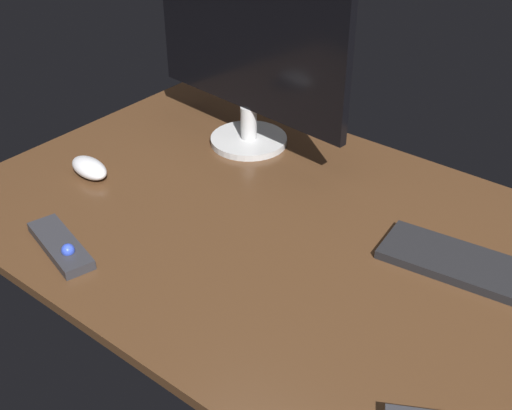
{
  "coord_description": "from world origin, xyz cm",
  "views": [
    {
      "loc": [
        57.14,
        -85.23,
        76.47
      ],
      "look_at": [
        -7.71,
        -4.38,
        8.0
      ],
      "focal_mm": 46.1,
      "sensor_mm": 36.0,
      "label": 1
    }
  ],
  "objects_px": {
    "computer_mouse": "(89,168)",
    "media_remote": "(61,246)",
    "keyboard": "(477,269)",
    "monitor": "(248,58)"
  },
  "relations": [
    {
      "from": "keyboard",
      "to": "computer_mouse",
      "type": "distance_m",
      "value": 0.83
    },
    {
      "from": "keyboard",
      "to": "computer_mouse",
      "type": "relative_size",
      "value": 3.14
    },
    {
      "from": "keyboard",
      "to": "computer_mouse",
      "type": "bearing_deg",
      "value": -172.13
    },
    {
      "from": "monitor",
      "to": "computer_mouse",
      "type": "xyz_separation_m",
      "value": [
        -0.18,
        -0.34,
        -0.19
      ]
    },
    {
      "from": "computer_mouse",
      "to": "media_remote",
      "type": "bearing_deg",
      "value": -43.46
    },
    {
      "from": "monitor",
      "to": "computer_mouse",
      "type": "height_order",
      "value": "monitor"
    },
    {
      "from": "computer_mouse",
      "to": "media_remote",
      "type": "distance_m",
      "value": 0.27
    },
    {
      "from": "monitor",
      "to": "computer_mouse",
      "type": "relative_size",
      "value": 5.07
    },
    {
      "from": "media_remote",
      "to": "computer_mouse",
      "type": "bearing_deg",
      "value": 144.46
    },
    {
      "from": "monitor",
      "to": "computer_mouse",
      "type": "bearing_deg",
      "value": -112.5
    }
  ]
}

